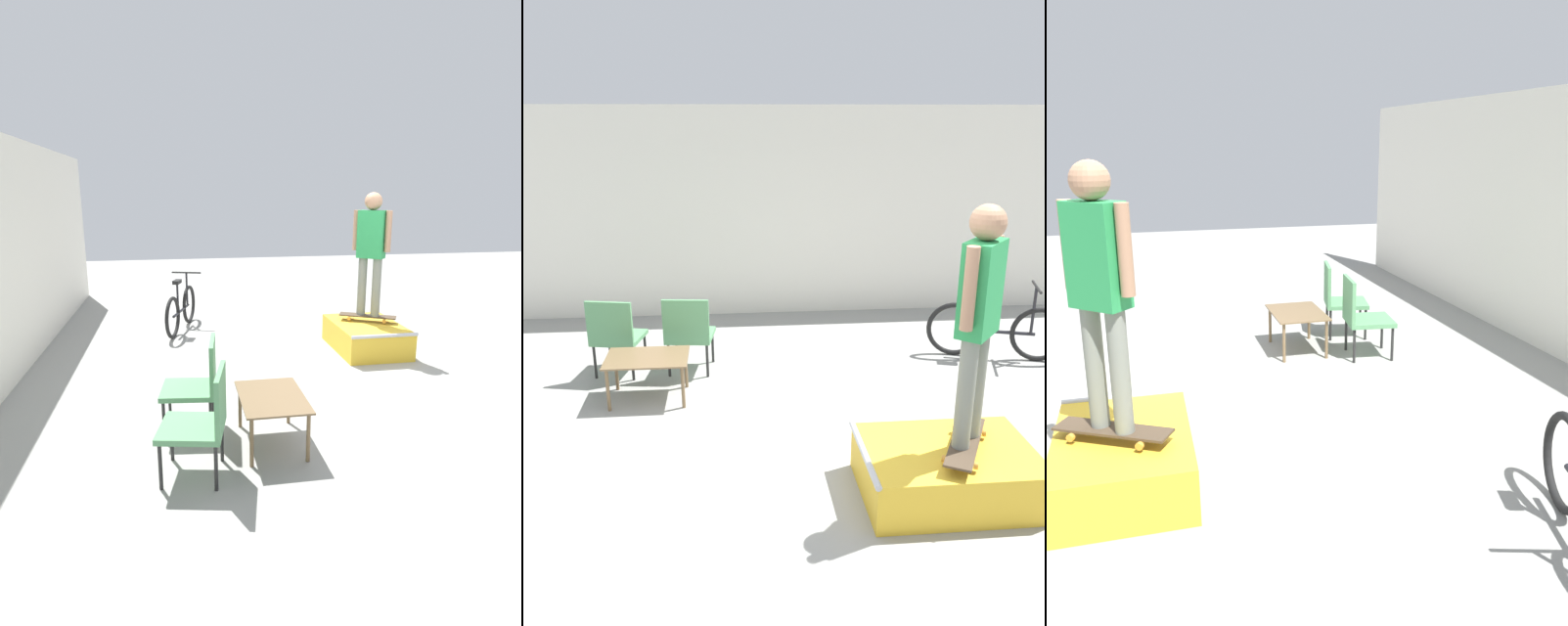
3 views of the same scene
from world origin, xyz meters
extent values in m
plane|color=gray|center=(0.00, 0.00, 0.00)|extent=(24.00, 24.00, 0.00)
cube|color=gold|center=(1.10, -0.43, 0.20)|extent=(1.33, 0.95, 0.40)
cylinder|color=#B7B7BC|center=(0.44, -0.43, 0.40)|extent=(0.05, 0.95, 0.05)
cube|color=#473828|center=(1.21, -0.48, 0.49)|extent=(0.58, 0.83, 0.02)
cylinder|color=gold|center=(1.23, -0.20, 0.46)|extent=(0.05, 0.06, 0.05)
cylinder|color=gold|center=(1.44, -0.31, 0.46)|extent=(0.05, 0.06, 0.05)
cylinder|color=gold|center=(0.99, -0.66, 0.46)|extent=(0.05, 0.06, 0.05)
cylinder|color=gold|center=(1.19, -0.77, 0.46)|extent=(0.05, 0.06, 0.05)
cylinder|color=gray|center=(1.14, -0.57, 0.93)|extent=(0.13, 0.13, 0.87)
cylinder|color=gray|center=(1.28, -0.40, 0.93)|extent=(0.13, 0.13, 0.87)
cube|color=#28934C|center=(1.21, -0.48, 1.71)|extent=(0.40, 0.42, 0.69)
cylinder|color=#A87A5B|center=(1.05, -0.66, 1.76)|extent=(0.09, 0.09, 0.58)
cylinder|color=#A87A5B|center=(1.37, -0.31, 1.76)|extent=(0.09, 0.09, 0.58)
sphere|color=#A87A5B|center=(1.21, -0.48, 2.18)|extent=(0.25, 0.25, 0.25)
cube|color=brown|center=(-1.43, 1.51, 0.47)|extent=(0.85, 0.60, 0.02)
cylinder|color=brown|center=(-1.81, 1.26, 0.23)|extent=(0.04, 0.04, 0.46)
cylinder|color=brown|center=(-1.06, 1.26, 0.23)|extent=(0.04, 0.04, 0.46)
cylinder|color=brown|center=(-1.81, 1.76, 0.23)|extent=(0.04, 0.04, 0.46)
cylinder|color=brown|center=(-1.06, 1.76, 0.23)|extent=(0.04, 0.04, 0.46)
cylinder|color=black|center=(-1.58, 2.43, 0.20)|extent=(0.03, 0.03, 0.40)
cylinder|color=black|center=(-2.01, 2.52, 0.20)|extent=(0.03, 0.03, 0.40)
cylinder|color=black|center=(-1.67, 2.00, 0.20)|extent=(0.03, 0.03, 0.40)
cylinder|color=black|center=(-2.10, 2.09, 0.20)|extent=(0.03, 0.03, 0.40)
cube|color=#569360|center=(-1.84, 2.26, 0.42)|extent=(0.61, 0.61, 0.05)
cube|color=#569360|center=(-1.89, 2.03, 0.69)|extent=(0.52, 0.14, 0.48)
cylinder|color=black|center=(-0.78, 2.46, 0.20)|extent=(0.03, 0.03, 0.40)
cylinder|color=black|center=(-1.22, 2.51, 0.20)|extent=(0.03, 0.03, 0.40)
cylinder|color=black|center=(-0.83, 2.02, 0.20)|extent=(0.03, 0.03, 0.40)
cylinder|color=black|center=(-1.27, 2.07, 0.20)|extent=(0.03, 0.03, 0.40)
cube|color=#569360|center=(-1.03, 2.26, 0.42)|extent=(0.58, 0.58, 0.05)
cube|color=#569360|center=(-1.05, 2.02, 0.69)|extent=(0.52, 0.10, 0.48)
torus|color=black|center=(3.15, 2.13, 0.34)|extent=(0.67, 0.26, 0.68)
torus|color=black|center=(2.21, 2.42, 0.34)|extent=(0.67, 0.26, 0.68)
cylinder|color=black|center=(2.68, 2.27, 0.34)|extent=(0.87, 0.30, 0.04)
cylinder|color=black|center=(2.51, 2.32, 0.59)|extent=(0.04, 0.04, 0.50)
cube|color=black|center=(2.51, 2.32, 0.87)|extent=(0.24, 0.16, 0.06)
cylinder|color=black|center=(3.06, 2.16, 0.64)|extent=(0.04, 0.04, 0.59)
cylinder|color=black|center=(3.06, 2.16, 0.93)|extent=(0.18, 0.51, 0.03)
camera|label=1|loc=(-5.53, 2.34, 2.29)|focal=28.00mm
camera|label=2|loc=(-0.55, -4.47, 2.88)|focal=35.00mm
camera|label=3|loc=(5.26, -0.21, 2.41)|focal=35.00mm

